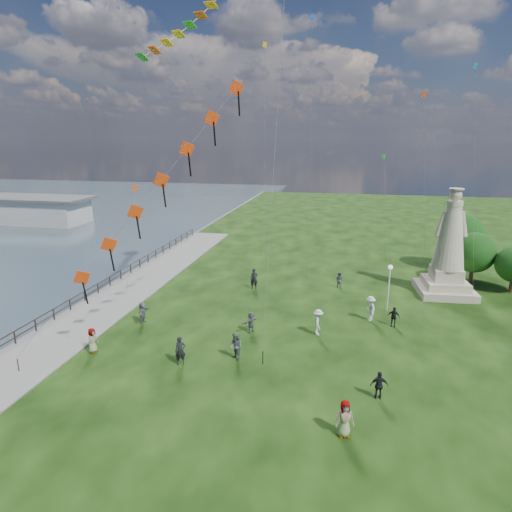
% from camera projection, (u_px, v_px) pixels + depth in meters
% --- Properties ---
extents(waterfront, '(200.00, 200.00, 1.51)m').
position_uv_depth(waterfront, '(90.00, 308.00, 35.23)').
color(waterfront, '#32424C').
rests_on(waterfront, ground).
extents(pier_pavilion, '(30.00, 8.00, 4.40)m').
position_uv_depth(pier_pavilion, '(7.00, 208.00, 73.27)').
color(pier_pavilion, '#A0A09B').
rests_on(pier_pavilion, ground).
extents(statue, '(4.99, 4.99, 9.41)m').
position_uv_depth(statue, '(448.00, 255.00, 37.44)').
color(statue, tan).
rests_on(statue, ground).
extents(lamppost, '(0.36, 0.36, 3.89)m').
position_uv_depth(lamppost, '(389.00, 278.00, 33.74)').
color(lamppost, silver).
rests_on(lamppost, ground).
extents(tree_row, '(7.02, 10.47, 6.00)m').
position_uv_depth(tree_row, '(474.00, 245.00, 42.00)').
color(tree_row, '#382314').
rests_on(tree_row, ground).
extents(person_0, '(0.79, 0.71, 1.81)m').
position_uv_depth(person_0, '(180.00, 351.00, 26.17)').
color(person_0, black).
rests_on(person_0, ground).
extents(person_1, '(1.01, 0.97, 1.79)m').
position_uv_depth(person_1, '(236.00, 347.00, 26.69)').
color(person_1, '#595960').
rests_on(person_1, ground).
extents(person_2, '(0.85, 1.31, 1.88)m').
position_uv_depth(person_2, '(318.00, 322.00, 30.14)').
color(person_2, silver).
rests_on(person_2, ground).
extents(person_3, '(0.99, 0.61, 1.59)m').
position_uv_depth(person_3, '(379.00, 385.00, 22.70)').
color(person_3, black).
rests_on(person_3, ground).
extents(person_4, '(1.01, 0.78, 1.83)m').
position_uv_depth(person_4, '(344.00, 419.00, 19.81)').
color(person_4, '#595960').
rests_on(person_4, ground).
extents(person_5, '(0.78, 1.60, 1.68)m').
position_uv_depth(person_5, '(143.00, 312.00, 32.09)').
color(person_5, '#595960').
rests_on(person_5, ground).
extents(person_6, '(0.75, 0.52, 1.94)m').
position_uv_depth(person_6, '(254.00, 279.00, 39.33)').
color(person_6, black).
rests_on(person_6, ground).
extents(person_7, '(0.85, 0.73, 1.49)m').
position_uv_depth(person_7, '(339.00, 280.00, 39.77)').
color(person_7, '#595960').
rests_on(person_7, ground).
extents(person_8, '(1.02, 1.40, 1.94)m').
position_uv_depth(person_8, '(370.00, 309.00, 32.48)').
color(person_8, silver).
rests_on(person_8, ground).
extents(person_9, '(0.95, 0.61, 1.50)m').
position_uv_depth(person_9, '(394.00, 317.00, 31.54)').
color(person_9, black).
rests_on(person_9, ground).
extents(person_10, '(0.59, 0.87, 1.67)m').
position_uv_depth(person_10, '(92.00, 340.00, 27.65)').
color(person_10, '#595960').
rests_on(person_10, ground).
extents(person_11, '(1.26, 1.54, 1.54)m').
position_uv_depth(person_11, '(251.00, 322.00, 30.55)').
color(person_11, '#595960').
rests_on(person_11, ground).
extents(red_kite_train, '(11.68, 9.35, 17.06)m').
position_uv_depth(red_kite_train, '(159.00, 186.00, 26.50)').
color(red_kite_train, black).
rests_on(red_kite_train, ground).
extents(small_kites, '(30.21, 18.76, 24.68)m').
position_uv_depth(small_kites, '(333.00, 130.00, 41.20)').
color(small_kites, red).
rests_on(small_kites, ground).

